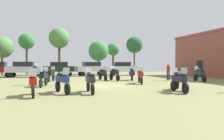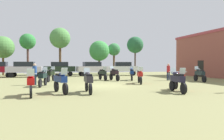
% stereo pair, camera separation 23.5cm
% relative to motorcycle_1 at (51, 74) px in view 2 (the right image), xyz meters
% --- Properties ---
extents(ground_plane, '(44.00, 52.00, 0.02)m').
position_rel_motorcycle_1_xyz_m(ground_plane, '(4.07, -5.30, -0.73)').
color(ground_plane, olive).
extents(motorcycle_1, '(0.81, 2.13, 1.47)m').
position_rel_motorcycle_1_xyz_m(motorcycle_1, '(0.00, 0.00, 0.00)').
color(motorcycle_1, black).
rests_on(motorcycle_1, ground).
extents(motorcycle_2, '(0.62, 2.12, 1.46)m').
position_rel_motorcycle_1_xyz_m(motorcycle_2, '(-0.81, -9.52, -0.00)').
color(motorcycle_2, black).
rests_on(motorcycle_2, ground).
extents(motorcycle_3, '(0.80, 2.18, 1.48)m').
position_rel_motorcycle_1_xyz_m(motorcycle_3, '(7.49, -4.38, 0.01)').
color(motorcycle_3, black).
rests_on(motorcycle_3, ground).
extents(motorcycle_4, '(0.78, 2.08, 1.46)m').
position_rel_motorcycle_1_xyz_m(motorcycle_4, '(8.21, -9.30, -0.00)').
color(motorcycle_4, black).
rests_on(motorcycle_4, ground).
extents(motorcycle_6, '(0.70, 2.15, 1.49)m').
position_rel_motorcycle_1_xyz_m(motorcycle_6, '(6.26, -0.51, 0.01)').
color(motorcycle_6, black).
rests_on(motorcycle_6, ground).
extents(motorcycle_7, '(0.71, 2.18, 1.48)m').
position_rel_motorcycle_1_xyz_m(motorcycle_7, '(-0.49, -4.57, 0.01)').
color(motorcycle_7, black).
rests_on(motorcycle_7, ground).
extents(motorcycle_8, '(0.84, 2.06, 1.50)m').
position_rel_motorcycle_1_xyz_m(motorcycle_8, '(8.11, -0.67, 0.01)').
color(motorcycle_8, black).
rests_on(motorcycle_8, ground).
extents(motorcycle_9, '(0.86, 2.16, 1.49)m').
position_rel_motorcycle_1_xyz_m(motorcycle_9, '(0.74, -8.77, 0.01)').
color(motorcycle_9, black).
rests_on(motorcycle_9, ground).
extents(motorcycle_10, '(0.62, 2.20, 1.47)m').
position_rel_motorcycle_1_xyz_m(motorcycle_10, '(2.31, -9.06, 0.00)').
color(motorcycle_10, black).
rests_on(motorcycle_10, ground).
extents(motorcycle_11, '(0.67, 2.12, 1.48)m').
position_rel_motorcycle_1_xyz_m(motorcycle_11, '(5.22, 0.26, 0.00)').
color(motorcycle_11, black).
rests_on(motorcycle_11, ground).
extents(motorcycle_12, '(0.62, 2.13, 1.47)m').
position_rel_motorcycle_1_xyz_m(motorcycle_12, '(7.53, -10.14, 0.00)').
color(motorcycle_12, black).
rests_on(motorcycle_12, ground).
extents(motorcycle_13, '(0.67, 2.19, 1.49)m').
position_rel_motorcycle_1_xyz_m(motorcycle_13, '(13.79, -4.01, 0.01)').
color(motorcycle_13, black).
rests_on(motorcycle_13, ground).
extents(car_2, '(4.39, 2.03, 2.00)m').
position_rel_motorcycle_1_xyz_m(car_2, '(-3.46, 7.87, 0.45)').
color(car_2, black).
rests_on(car_2, ground).
extents(car_3, '(4.49, 2.31, 2.00)m').
position_rel_motorcycle_1_xyz_m(car_3, '(5.46, 8.66, 0.45)').
color(car_3, black).
rests_on(car_3, ground).
extents(car_4, '(4.33, 1.86, 2.00)m').
position_rel_motorcycle_1_xyz_m(car_4, '(0.94, 9.71, 0.45)').
color(car_4, black).
rests_on(car_4, ground).
extents(car_5, '(4.56, 2.55, 2.00)m').
position_rel_motorcycle_1_xyz_m(car_5, '(10.13, 8.64, 0.45)').
color(car_5, black).
rests_on(car_5, ground).
extents(person_1, '(0.48, 0.48, 1.75)m').
position_rel_motorcycle_1_xyz_m(person_1, '(11.73, -1.77, 0.30)').
color(person_1, '#212B49').
rests_on(person_1, ground).
extents(person_2, '(0.48, 0.48, 1.75)m').
position_rel_motorcycle_1_xyz_m(person_2, '(-1.19, -3.31, 0.30)').
color(person_2, '#293741').
rests_on(person_2, ground).
extents(tree_1, '(3.34, 3.34, 5.57)m').
position_rel_motorcycle_1_xyz_m(tree_1, '(7.42, 13.05, 3.15)').
color(tree_1, brown).
rests_on(tree_1, ground).
extents(tree_2, '(3.29, 3.29, 5.87)m').
position_rel_motorcycle_1_xyz_m(tree_2, '(-7.22, 13.38, 3.48)').
color(tree_2, brown).
rests_on(tree_2, ground).
extents(tree_4, '(2.85, 2.85, 6.45)m').
position_rel_motorcycle_1_xyz_m(tree_4, '(13.72, 12.89, 4.26)').
color(tree_4, '#4F3E36').
rests_on(tree_4, ground).
extents(tree_5, '(3.22, 3.22, 7.43)m').
position_rel_motorcycle_1_xyz_m(tree_5, '(1.09, 12.99, 5.03)').
color(tree_5, brown).
rests_on(tree_5, ground).
extents(tree_6, '(2.50, 2.50, 6.56)m').
position_rel_motorcycle_1_xyz_m(tree_6, '(-3.90, 14.65, 4.49)').
color(tree_6, brown).
rests_on(tree_6, ground).
extents(tree_7, '(2.21, 2.21, 5.40)m').
position_rel_motorcycle_1_xyz_m(tree_7, '(10.40, 14.63, 3.47)').
color(tree_7, brown).
rests_on(tree_7, ground).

